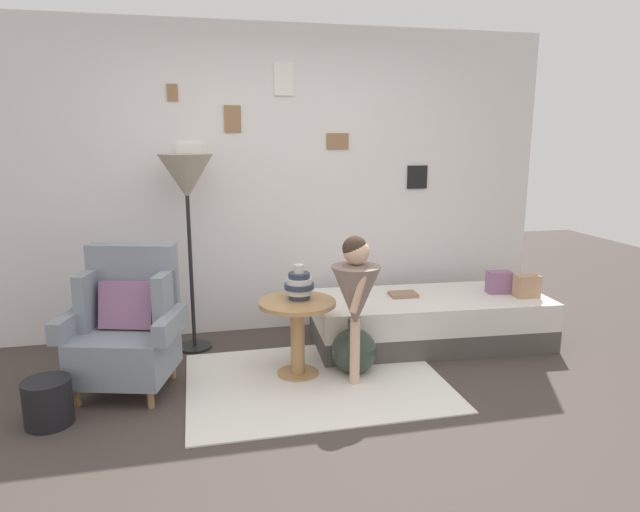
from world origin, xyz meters
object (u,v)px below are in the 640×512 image
at_px(daybed, 429,320).
at_px(floor_lamp, 187,183).
at_px(vase_striped, 299,285).
at_px(book_on_daybed, 403,294).
at_px(armchair, 127,326).
at_px(side_table, 297,323).
at_px(demijohn_near, 354,350).
at_px(person_child, 356,291).
at_px(magazine_basket, 48,402).

bearing_deg(daybed, floor_lamp, 170.73).
distance_m(vase_striped, book_on_daybed, 1.06).
height_order(floor_lamp, book_on_daybed, floor_lamp).
bearing_deg(armchair, book_on_daybed, 10.29).
height_order(daybed, side_table, side_table).
distance_m(floor_lamp, demijohn_near, 1.79).
bearing_deg(floor_lamp, armchair, -123.84).
height_order(vase_striped, person_child, person_child).
xyz_separation_m(side_table, floor_lamp, (-0.72, 0.70, 0.95)).
height_order(side_table, person_child, person_child).
relative_size(armchair, floor_lamp, 0.62).
height_order(armchair, magazine_basket, armchair).
bearing_deg(armchair, vase_striped, -0.78).
bearing_deg(person_child, floor_lamp, 140.67).
xyz_separation_m(armchair, magazine_basket, (-0.43, -0.42, -0.30)).
relative_size(floor_lamp, magazine_basket, 5.57).
bearing_deg(magazine_basket, side_table, 12.82).
relative_size(person_child, demijohn_near, 2.50).
height_order(side_table, vase_striped, vase_striped).
relative_size(vase_striped, demijohn_near, 0.60).
height_order(daybed, person_child, person_child).
relative_size(person_child, magazine_basket, 3.72).
xyz_separation_m(floor_lamp, person_child, (1.10, -0.90, -0.68)).
bearing_deg(magazine_basket, person_child, 4.88).
relative_size(book_on_daybed, magazine_basket, 0.79).
bearing_deg(floor_lamp, demijohn_near, -33.65).
bearing_deg(person_child, vase_striped, 145.13).
relative_size(armchair, demijohn_near, 2.33).
xyz_separation_m(daybed, side_table, (-1.19, -0.39, 0.20)).
distance_m(book_on_daybed, demijohn_near, 0.79).
relative_size(side_table, vase_striped, 2.21).
height_order(side_table, floor_lamp, floor_lamp).
height_order(armchair, floor_lamp, floor_lamp).
height_order(vase_striped, floor_lamp, floor_lamp).
bearing_deg(book_on_daybed, demijohn_near, -138.64).
bearing_deg(daybed, side_table, -161.75).
distance_m(daybed, vase_striped, 1.30).
bearing_deg(side_table, floor_lamp, 135.85).
relative_size(side_table, book_on_daybed, 2.53).
relative_size(daybed, book_on_daybed, 8.84).
bearing_deg(magazine_basket, daybed, 15.18).
height_order(side_table, book_on_daybed, side_table).
relative_size(armchair, side_table, 1.74).
distance_m(vase_striped, magazine_basket, 1.74).
bearing_deg(armchair, side_table, -3.16).
xyz_separation_m(armchair, vase_striped, (1.18, -0.02, 0.22)).
bearing_deg(book_on_daybed, side_table, -155.17).
distance_m(daybed, book_on_daybed, 0.31).
bearing_deg(daybed, person_child, -144.41).
bearing_deg(armchair, daybed, 7.97).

